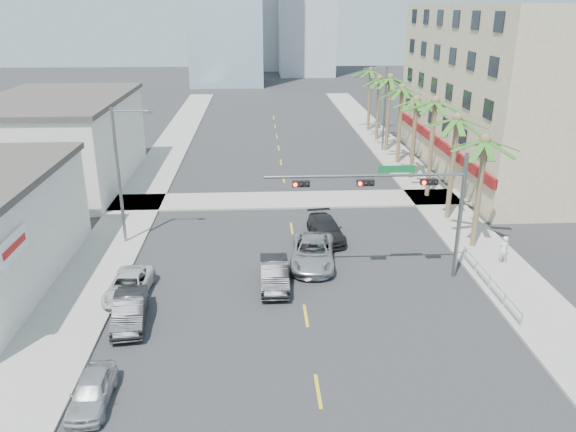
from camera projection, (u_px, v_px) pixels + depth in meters
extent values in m
plane|color=#262628|center=(313.00, 362.00, 24.89)|extent=(260.00, 260.00, 0.00)
cube|color=gray|center=(440.00, 206.00, 44.17)|extent=(4.00, 120.00, 0.15)
cube|color=gray|center=(132.00, 211.00, 42.95)|extent=(4.00, 120.00, 0.15)
cube|color=gray|center=(287.00, 200.00, 45.43)|extent=(80.00, 4.00, 0.15)
cube|color=tan|center=(522.00, 91.00, 51.42)|extent=(15.00, 28.00, 15.00)
cube|color=maroon|center=(436.00, 140.00, 52.61)|extent=(0.30, 28.00, 0.80)
cube|color=beige|center=(60.00, 143.00, 48.81)|extent=(11.00, 18.00, 7.20)
cylinder|color=slate|center=(460.00, 219.00, 31.56)|extent=(0.24, 0.24, 7.20)
cylinder|color=slate|center=(365.00, 176.00, 30.37)|extent=(11.00, 0.16, 0.16)
cube|color=#0C662D|center=(397.00, 169.00, 30.33)|extent=(2.00, 0.05, 0.40)
cube|color=black|center=(429.00, 182.00, 30.53)|extent=(0.95, 0.28, 0.32)
sphere|color=#FF0C05|center=(424.00, 183.00, 30.37)|extent=(0.22, 0.22, 0.22)
cube|color=black|center=(365.00, 183.00, 30.35)|extent=(0.95, 0.28, 0.32)
sphere|color=#FF0C05|center=(360.00, 184.00, 30.19)|extent=(0.22, 0.22, 0.22)
cube|color=black|center=(301.00, 184.00, 30.17)|extent=(0.95, 0.28, 0.32)
sphere|color=#FF0C05|center=(295.00, 185.00, 30.01)|extent=(0.22, 0.22, 0.22)
cylinder|color=brown|center=(479.00, 195.00, 35.44)|extent=(0.36, 0.36, 7.20)
cylinder|color=brown|center=(452.00, 170.00, 40.23)|extent=(0.36, 0.36, 7.56)
cylinder|color=brown|center=(431.00, 150.00, 45.03)|extent=(0.36, 0.36, 7.92)
cylinder|color=brown|center=(414.00, 140.00, 50.02)|extent=(0.36, 0.36, 7.20)
cylinder|color=brown|center=(400.00, 126.00, 54.82)|extent=(0.36, 0.36, 7.56)
cylinder|color=brown|center=(388.00, 115.00, 59.61)|extent=(0.36, 0.36, 7.92)
cylinder|color=brown|center=(378.00, 110.00, 64.60)|extent=(0.36, 0.36, 7.20)
cylinder|color=brown|center=(369.00, 101.00, 69.40)|extent=(0.36, 0.36, 7.56)
cylinder|color=slate|center=(119.00, 178.00, 35.83)|extent=(0.20, 0.20, 9.00)
cylinder|color=slate|center=(130.00, 111.00, 34.37)|extent=(2.20, 0.12, 0.12)
cube|color=slate|center=(148.00, 112.00, 34.46)|extent=(0.50, 0.25, 0.18)
cylinder|color=slate|center=(385.00, 110.00, 59.40)|extent=(0.20, 0.20, 9.00)
cylinder|color=slate|center=(377.00, 68.00, 57.83)|extent=(2.20, 0.12, 0.12)
cube|color=slate|center=(366.00, 69.00, 57.81)|extent=(0.50, 0.25, 0.18)
cylinder|color=silver|center=(489.00, 283.00, 30.83)|extent=(0.08, 8.00, 0.08)
cylinder|color=silver|center=(490.00, 277.00, 30.71)|extent=(0.08, 8.00, 0.08)
cylinder|color=silver|center=(522.00, 322.00, 27.11)|extent=(0.08, 0.08, 1.00)
cylinder|color=silver|center=(504.00, 302.00, 28.98)|extent=(0.08, 0.08, 1.00)
cylinder|color=silver|center=(489.00, 284.00, 30.85)|extent=(0.08, 0.08, 1.00)
cylinder|color=silver|center=(476.00, 268.00, 32.72)|extent=(0.08, 0.08, 1.00)
cylinder|color=silver|center=(464.00, 254.00, 34.59)|extent=(0.08, 0.08, 1.00)
imported|color=silver|center=(92.00, 391.00, 22.08)|extent=(1.49, 3.60, 1.22)
imported|color=black|center=(130.00, 311.00, 27.71)|extent=(2.00, 4.47, 1.42)
imported|color=silver|center=(129.00, 286.00, 30.33)|extent=(2.26, 4.59, 1.25)
imported|color=black|center=(274.00, 274.00, 31.43)|extent=(1.57, 4.46, 1.47)
imported|color=#BDBCC2|center=(313.00, 252.00, 34.09)|extent=(3.19, 5.81, 1.54)
imported|color=black|center=(326.00, 229.00, 37.86)|extent=(2.51, 5.02, 1.40)
imported|color=white|center=(504.00, 250.00, 33.86)|extent=(0.68, 0.49, 1.76)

